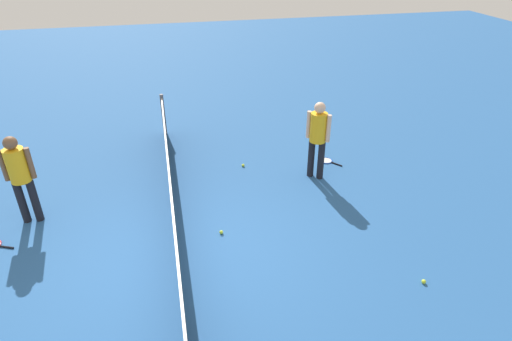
# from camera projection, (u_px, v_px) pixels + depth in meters

# --- Properties ---
(ground_plane) EXTENTS (40.00, 40.00, 0.00)m
(ground_plane) POSITION_uv_depth(u_px,v_px,m) (178.00, 258.00, 7.03)
(ground_plane) COLOR #265693
(court_net) EXTENTS (10.09, 0.09, 1.07)m
(court_net) POSITION_uv_depth(u_px,v_px,m) (175.00, 234.00, 6.78)
(court_net) COLOR #4C4C51
(court_net) RESTS_ON ground_plane
(player_near_side) EXTENTS (0.48, 0.48, 1.70)m
(player_near_side) POSITION_uv_depth(u_px,v_px,m) (318.00, 134.00, 8.83)
(player_near_side) COLOR black
(player_near_side) RESTS_ON ground_plane
(player_far_side) EXTENTS (0.34, 0.52, 1.70)m
(player_far_side) POSITION_uv_depth(u_px,v_px,m) (20.00, 173.00, 7.44)
(player_far_side) COLOR black
(player_far_side) RESTS_ON ground_plane
(tennis_racket_near_player) EXTENTS (0.57, 0.49, 0.03)m
(tennis_racket_near_player) POSITION_uv_depth(u_px,v_px,m) (327.00, 161.00, 9.92)
(tennis_racket_near_player) COLOR blue
(tennis_racket_near_player) RESTS_ON ground_plane
(tennis_ball_near_player) EXTENTS (0.07, 0.07, 0.07)m
(tennis_ball_near_player) POSITION_uv_depth(u_px,v_px,m) (424.00, 282.00, 6.52)
(tennis_ball_near_player) COLOR #C6E033
(tennis_ball_near_player) RESTS_ON ground_plane
(tennis_ball_by_net) EXTENTS (0.07, 0.07, 0.07)m
(tennis_ball_by_net) POSITION_uv_depth(u_px,v_px,m) (243.00, 165.00, 9.69)
(tennis_ball_by_net) COLOR #C6E033
(tennis_ball_by_net) RESTS_ON ground_plane
(tennis_ball_midcourt) EXTENTS (0.07, 0.07, 0.07)m
(tennis_ball_midcourt) POSITION_uv_depth(u_px,v_px,m) (221.00, 232.00, 7.57)
(tennis_ball_midcourt) COLOR #C6E033
(tennis_ball_midcourt) RESTS_ON ground_plane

